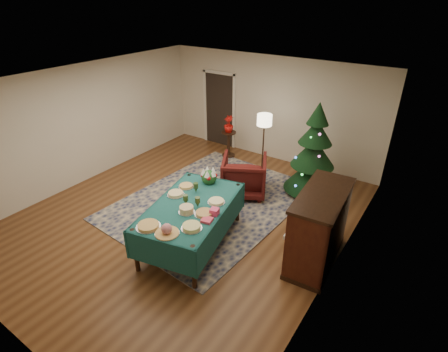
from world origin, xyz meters
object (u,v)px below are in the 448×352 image
Objects in this scene: armchair at (244,174)px; christmas_tree at (313,154)px; floor_lamp at (264,124)px; piano at (318,228)px; gift_box at (214,212)px; potted_plant at (229,128)px; side_table at (229,144)px; buffet_table at (191,213)px.

armchair is 0.46× the size of christmas_tree.
christmas_tree is (1.42, -0.36, -0.31)m from floor_lamp.
piano is (2.16, -1.21, 0.15)m from armchair.
gift_box is at bearing -100.47° from christmas_tree.
floor_lamp reaches higher than potted_plant.
christmas_tree reaches higher than piano.
armchair is at bearing -144.48° from christmas_tree.
potted_plant reaches higher than side_table.
floor_lamp is 0.70× the size of christmas_tree.
gift_box is (0.51, -0.01, 0.22)m from buffet_table.
christmas_tree is at bearing -172.15° from armchair.
buffet_table is at bearing -83.72° from floor_lamp.
gift_box is 0.08× the size of piano.
floor_lamp is at bearing 134.16° from piano.
potted_plant is at bearing 168.60° from floor_lamp.
gift_box is 0.14× the size of armchair.
floor_lamp is at bearing 96.28° from buffet_table.
side_table is at bearing 143.02° from piano.
piano is (1.49, 0.86, -0.25)m from gift_box.
armchair is 1.56m from christmas_tree.
christmas_tree is 1.34× the size of piano.
potted_plant is at bearing 113.71° from buffet_table.
buffet_table is 1.59× the size of floor_lamp.
piano is (2.00, 0.85, -0.02)m from buffet_table.
potted_plant is 0.28× the size of piano.
armchair is at bearing 94.42° from buffet_table.
buffet_table is 3.12m from christmas_tree.
christmas_tree reaches higher than floor_lamp.
potted_plant is (-1.39, 1.46, 0.35)m from armchair.
gift_box is 1.73m from piano.
piano reaches higher than side_table.
armchair is 0.66× the size of floor_lamp.
floor_lamp is (-0.87, 3.29, 0.37)m from gift_box.
gift_box is 4.08m from potted_plant.
piano is at bearing -65.53° from christmas_tree.
floor_lamp is at bearing -108.29° from armchair.
potted_plant is at bearing 167.10° from christmas_tree.
potted_plant reaches higher than buffet_table.
buffet_table is 5.30× the size of potted_plant.
buffet_table is 3.35m from floor_lamp.
piano is (3.54, -2.67, -0.20)m from potted_plant.
christmas_tree is (0.54, 2.93, 0.06)m from gift_box.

